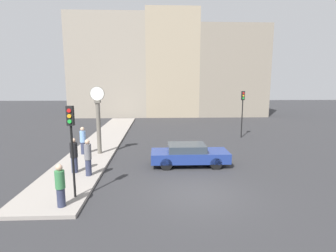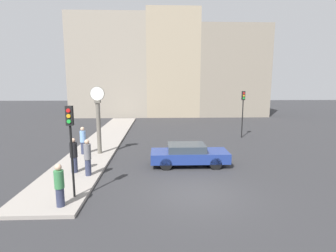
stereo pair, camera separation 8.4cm
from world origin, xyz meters
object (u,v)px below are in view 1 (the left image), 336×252
at_px(pedestrian_grey_jacket, 88,157).
at_px(pedestrian_black_jacket, 74,155).
at_px(sedan_car, 189,154).
at_px(street_clock, 98,119).
at_px(traffic_light_near, 71,133).
at_px(pedestrian_green_hoodie, 60,186).
at_px(pedestrian_blue_stripe, 83,140).
at_px(traffic_light_far, 243,105).

bearing_deg(pedestrian_grey_jacket, pedestrian_black_jacket, 149.85).
relative_size(sedan_car, street_clock, 1.01).
bearing_deg(traffic_light_near, pedestrian_black_jacket, 107.02).
distance_m(street_clock, pedestrian_green_hoodie, 7.61).
relative_size(pedestrian_black_jacket, pedestrian_green_hoodie, 1.10).
relative_size(street_clock, pedestrian_grey_jacket, 2.37).
bearing_deg(traffic_light_near, pedestrian_blue_stripe, 102.47).
height_order(traffic_light_near, pedestrian_black_jacket, traffic_light_near).
xyz_separation_m(traffic_light_near, pedestrian_green_hoodie, (-0.25, -0.83, -1.83)).
relative_size(traffic_light_near, pedestrian_black_jacket, 2.05).
bearing_deg(pedestrian_blue_stripe, pedestrian_green_hoodie, -80.76).
distance_m(traffic_light_far, pedestrian_black_jacket, 14.72).
bearing_deg(traffic_light_far, street_clock, -154.72).
bearing_deg(street_clock, traffic_light_near, -86.32).
distance_m(traffic_light_near, street_clock, 6.67).
bearing_deg(sedan_car, street_clock, 157.60).
height_order(sedan_car, street_clock, street_clock).
bearing_deg(traffic_light_far, sedan_car, -126.07).
bearing_deg(street_clock, sedan_car, -22.40).
xyz_separation_m(pedestrian_grey_jacket, pedestrian_green_hoodie, (-0.17, -3.30, -0.11)).
distance_m(street_clock, pedestrian_blue_stripe, 1.70).
bearing_deg(pedestrian_black_jacket, sedan_car, 12.81).
xyz_separation_m(sedan_car, pedestrian_blue_stripe, (-6.61, 2.20, 0.38)).
height_order(traffic_light_near, pedestrian_green_hoodie, traffic_light_near).
bearing_deg(traffic_light_far, traffic_light_near, -131.89).
distance_m(traffic_light_far, pedestrian_blue_stripe, 13.35).
xyz_separation_m(pedestrian_black_jacket, pedestrian_blue_stripe, (-0.54, 3.58, -0.01)).
bearing_deg(street_clock, pedestrian_blue_stripe, -174.23).
height_order(sedan_car, traffic_light_far, traffic_light_far).
bearing_deg(street_clock, pedestrian_black_jacket, -97.39).
height_order(pedestrian_black_jacket, pedestrian_blue_stripe, pedestrian_black_jacket).
relative_size(pedestrian_blue_stripe, pedestrian_grey_jacket, 0.96).
bearing_deg(pedestrian_green_hoodie, pedestrian_blue_stripe, 99.24).
xyz_separation_m(traffic_light_near, pedestrian_black_jacket, (-0.91, 2.96, -1.75)).
distance_m(traffic_light_near, pedestrian_blue_stripe, 6.93).
height_order(sedan_car, traffic_light_near, traffic_light_near).
bearing_deg(pedestrian_blue_stripe, sedan_car, -18.43).
bearing_deg(traffic_light_near, traffic_light_far, 48.11).
bearing_deg(pedestrian_blue_stripe, pedestrian_black_jacket, -81.42).
distance_m(street_clock, pedestrian_black_jacket, 3.95).
bearing_deg(traffic_light_near, sedan_car, 40.04).
height_order(traffic_light_far, pedestrian_blue_stripe, traffic_light_far).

